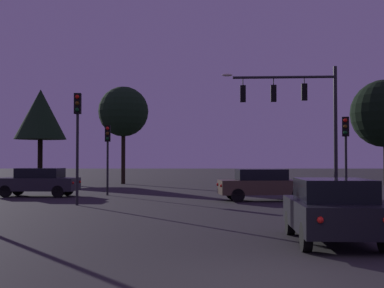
{
  "coord_description": "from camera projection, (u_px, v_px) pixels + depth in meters",
  "views": [
    {
      "loc": [
        -1.23,
        -8.38,
        1.98
      ],
      "look_at": [
        -1.23,
        21.76,
        2.87
      ],
      "focal_mm": 49.2,
      "sensor_mm": 36.0,
      "label": 1
    }
  ],
  "objects": [
    {
      "name": "ground_plane",
      "position": [
        212.0,
        191.0,
        32.8
      ],
      "size": [
        168.0,
        168.0,
        0.0
      ],
      "primitive_type": "plane",
      "color": "#262326",
      "rests_on": "ground"
    },
    {
      "name": "tree_center_horizon",
      "position": [
        40.0,
        115.0,
        45.83
      ],
      "size": [
        4.47,
        4.47,
        8.12
      ],
      "color": "black",
      "rests_on": "ground"
    },
    {
      "name": "car_nearside_lane",
      "position": [
        333.0,
        209.0,
        12.48
      ],
      "size": [
        2.08,
        4.07,
        1.52
      ],
      "color": "black",
      "rests_on": "ground"
    },
    {
      "name": "traffic_signal_mast_arm",
      "position": [
        299.0,
        106.0,
        28.0
      ],
      "size": [
        6.1,
        0.62,
        6.94
      ],
      "color": "#232326",
      "rests_on": "ground"
    },
    {
      "name": "car_crossing_left",
      "position": [
        38.0,
        182.0,
        28.2
      ],
      "size": [
        4.41,
        2.13,
        1.52
      ],
      "color": "#232328",
      "rests_on": "ground"
    },
    {
      "name": "traffic_light_median",
      "position": [
        108.0,
        145.0,
        29.15
      ],
      "size": [
        0.31,
        0.36,
        3.88
      ],
      "color": "#232326",
      "rests_on": "ground"
    },
    {
      "name": "traffic_light_corner_right",
      "position": [
        346.0,
        141.0,
        24.09
      ],
      "size": [
        0.37,
        0.39,
        3.94
      ],
      "color": "#232326",
      "rests_on": "ground"
    },
    {
      "name": "traffic_light_corner_left",
      "position": [
        77.0,
        126.0,
        22.82
      ],
      "size": [
        0.31,
        0.36,
        4.87
      ],
      "color": "#232326",
      "rests_on": "ground"
    },
    {
      "name": "car_crossing_right",
      "position": [
        263.0,
        184.0,
        25.21
      ],
      "size": [
        4.49,
        2.09,
        1.52
      ],
      "color": "#473828",
      "rests_on": "ground"
    },
    {
      "name": "tree_left_far",
      "position": [
        123.0,
        112.0,
        42.83
      ],
      "size": [
        4.07,
        4.07,
        7.94
      ],
      "color": "black",
      "rests_on": "ground"
    }
  ]
}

